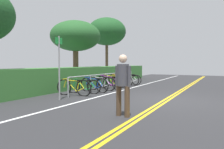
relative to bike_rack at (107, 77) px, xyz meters
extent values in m
cube|color=#2B2B2D|center=(-2.04, -3.75, -0.67)|extent=(36.72, 12.65, 0.05)
cube|color=gold|center=(-2.04, -3.83, -0.64)|extent=(33.05, 0.10, 0.00)
cube|color=gold|center=(-2.04, -3.67, -0.64)|extent=(33.05, 0.10, 0.00)
cube|color=white|center=(-2.04, -1.01, -0.64)|extent=(33.05, 0.12, 0.00)
cylinder|color=#9EA0A5|center=(-3.36, 0.00, -0.23)|extent=(0.05, 0.05, 0.83)
cylinder|color=#9EA0A5|center=(-1.68, 0.00, -0.23)|extent=(0.05, 0.05, 0.83)
cylinder|color=#9EA0A5|center=(0.00, 0.00, -0.23)|extent=(0.05, 0.05, 0.83)
cylinder|color=#9EA0A5|center=(1.68, 0.00, -0.23)|extent=(0.05, 0.05, 0.83)
cylinder|color=#9EA0A5|center=(3.36, 0.00, -0.23)|extent=(0.05, 0.05, 0.83)
cylinder|color=#9EA0A5|center=(0.00, 0.00, 0.18)|extent=(6.71, 0.04, 0.04)
torus|color=black|center=(-2.88, 0.61, -0.30)|extent=(0.13, 0.75, 0.74)
torus|color=black|center=(-2.79, -0.38, -0.30)|extent=(0.13, 0.75, 0.74)
cylinder|color=yellow|center=(-2.85, 0.24, -0.21)|extent=(0.09, 0.57, 0.51)
cylinder|color=yellow|center=(-2.84, 0.17, 0.01)|extent=(0.10, 0.68, 0.07)
cylinder|color=yellow|center=(-2.82, -0.10, -0.23)|extent=(0.05, 0.17, 0.46)
cylinder|color=yellow|center=(-2.80, -0.21, -0.38)|extent=(0.07, 0.37, 0.19)
cylinder|color=yellow|center=(-2.80, -0.27, -0.15)|extent=(0.06, 0.25, 0.31)
cylinder|color=yellow|center=(-2.88, 0.56, -0.14)|extent=(0.05, 0.14, 0.34)
cube|color=black|center=(-2.81, -0.16, 0.02)|extent=(0.10, 0.21, 0.05)
cylinder|color=yellow|center=(-2.87, 0.51, 0.08)|extent=(0.46, 0.07, 0.03)
torus|color=black|center=(-2.17, 0.65, -0.33)|extent=(0.19, 0.68, 0.68)
torus|color=black|center=(-1.96, -0.37, -0.33)|extent=(0.19, 0.68, 0.68)
cylinder|color=#198C38|center=(-2.10, 0.26, -0.25)|extent=(0.16, 0.59, 0.47)
cylinder|color=#198C38|center=(-2.08, 0.20, -0.05)|extent=(0.18, 0.70, 0.07)
cylinder|color=#198C38|center=(-2.02, -0.08, -0.27)|extent=(0.07, 0.17, 0.42)
cylinder|color=#198C38|center=(-2.00, -0.20, -0.40)|extent=(0.11, 0.38, 0.17)
cylinder|color=#198C38|center=(-1.99, -0.26, -0.20)|extent=(0.09, 0.26, 0.29)
cylinder|color=#198C38|center=(-2.16, 0.59, -0.18)|extent=(0.06, 0.14, 0.31)
cube|color=black|center=(-2.01, -0.15, -0.04)|extent=(0.12, 0.21, 0.05)
cylinder|color=#198C38|center=(-2.15, 0.54, 0.01)|extent=(0.46, 0.12, 0.03)
torus|color=black|center=(-1.36, 0.46, -0.31)|extent=(0.13, 0.74, 0.73)
torus|color=black|center=(-1.45, -0.52, -0.31)|extent=(0.13, 0.74, 0.73)
cylinder|color=#1947B7|center=(-1.39, 0.10, -0.22)|extent=(0.09, 0.57, 0.50)
cylinder|color=#1947B7|center=(-1.40, 0.03, 0.00)|extent=(0.10, 0.67, 0.07)
cylinder|color=#1947B7|center=(-1.42, -0.24, -0.24)|extent=(0.05, 0.17, 0.45)
cylinder|color=#1947B7|center=(-1.43, -0.34, -0.38)|extent=(0.07, 0.36, 0.19)
cylinder|color=#1947B7|center=(-1.44, -0.41, -0.16)|extent=(0.06, 0.25, 0.31)
cylinder|color=#1947B7|center=(-1.36, 0.41, -0.14)|extent=(0.05, 0.14, 0.33)
cube|color=black|center=(-1.43, -0.30, 0.01)|extent=(0.10, 0.21, 0.05)
cylinder|color=#1947B7|center=(-1.36, 0.37, 0.07)|extent=(0.46, 0.07, 0.03)
torus|color=black|center=(-0.74, 0.50, -0.30)|extent=(0.08, 0.74, 0.74)
torus|color=black|center=(-0.71, -0.50, -0.30)|extent=(0.08, 0.74, 0.74)
cylinder|color=silver|center=(-0.73, 0.12, -0.22)|extent=(0.05, 0.57, 0.51)
cylinder|color=silver|center=(-0.73, 0.06, 0.01)|extent=(0.06, 0.68, 0.07)
cylinder|color=silver|center=(-0.72, -0.21, -0.23)|extent=(0.04, 0.16, 0.46)
cylinder|color=silver|center=(-0.72, -0.32, -0.38)|extent=(0.05, 0.36, 0.19)
cylinder|color=silver|center=(-0.71, -0.39, -0.16)|extent=(0.04, 0.25, 0.31)
cylinder|color=silver|center=(-0.74, 0.45, -0.14)|extent=(0.04, 0.13, 0.34)
cube|color=black|center=(-0.72, -0.28, 0.02)|extent=(0.09, 0.20, 0.05)
cylinder|color=silver|center=(-0.74, 0.40, 0.07)|extent=(0.46, 0.04, 0.03)
torus|color=black|center=(0.07, 0.41, -0.30)|extent=(0.16, 0.75, 0.75)
torus|color=black|center=(-0.08, -0.66, -0.30)|extent=(0.16, 0.75, 0.75)
cylinder|color=purple|center=(0.01, 0.01, -0.21)|extent=(0.12, 0.62, 0.51)
cylinder|color=purple|center=(0.00, -0.06, 0.02)|extent=(0.14, 0.74, 0.07)
cylinder|color=purple|center=(-0.04, -0.35, -0.23)|extent=(0.06, 0.18, 0.46)
cylinder|color=purple|center=(-0.05, -0.47, -0.37)|extent=(0.09, 0.39, 0.19)
cylinder|color=purple|center=(-0.06, -0.54, -0.15)|extent=(0.07, 0.27, 0.32)
cylinder|color=purple|center=(0.06, 0.36, -0.13)|extent=(0.06, 0.15, 0.34)
cube|color=black|center=(-0.05, -0.42, 0.03)|extent=(0.11, 0.21, 0.05)
cylinder|color=purple|center=(0.06, 0.31, 0.08)|extent=(0.46, 0.09, 0.03)
torus|color=black|center=(0.52, 0.53, -0.29)|extent=(0.29, 0.75, 0.77)
torus|color=black|center=(0.83, -0.43, -0.29)|extent=(0.29, 0.75, 0.77)
cylinder|color=yellow|center=(0.64, 0.17, -0.20)|extent=(0.21, 0.56, 0.53)
cylinder|color=yellow|center=(0.66, 0.11, 0.03)|extent=(0.25, 0.67, 0.07)
cylinder|color=yellow|center=(0.75, -0.16, -0.22)|extent=(0.09, 0.17, 0.47)
cylinder|color=yellow|center=(0.78, -0.26, -0.37)|extent=(0.15, 0.36, 0.19)
cylinder|color=yellow|center=(0.80, -0.32, -0.14)|extent=(0.11, 0.25, 0.32)
cylinder|color=yellow|center=(0.54, 0.48, -0.12)|extent=(0.08, 0.14, 0.35)
cube|color=black|center=(0.77, -0.22, 0.04)|extent=(0.14, 0.21, 0.05)
cylinder|color=yellow|center=(0.55, 0.43, 0.10)|extent=(0.45, 0.17, 0.03)
torus|color=black|center=(1.44, 0.44, -0.30)|extent=(0.11, 0.75, 0.75)
torus|color=black|center=(1.37, -0.56, -0.30)|extent=(0.11, 0.75, 0.75)
cylinder|color=orange|center=(1.42, 0.06, -0.21)|extent=(0.08, 0.58, 0.51)
cylinder|color=orange|center=(1.41, 0.00, 0.02)|extent=(0.08, 0.68, 0.07)
cylinder|color=orange|center=(1.39, -0.28, -0.23)|extent=(0.05, 0.17, 0.46)
cylinder|color=orange|center=(1.39, -0.39, -0.37)|extent=(0.06, 0.37, 0.19)
cylinder|color=orange|center=(1.38, -0.45, -0.15)|extent=(0.05, 0.25, 0.32)
cylinder|color=orange|center=(1.44, 0.39, -0.13)|extent=(0.05, 0.14, 0.34)
cube|color=black|center=(1.39, -0.34, 0.03)|extent=(0.09, 0.21, 0.05)
cylinder|color=orange|center=(1.44, 0.34, 0.08)|extent=(0.46, 0.06, 0.03)
torus|color=black|center=(2.04, 0.36, -0.30)|extent=(0.23, 0.74, 0.75)
torus|color=black|center=(2.27, -0.61, -0.30)|extent=(0.23, 0.74, 0.75)
cylinder|color=silver|center=(2.12, 0.00, -0.21)|extent=(0.17, 0.57, 0.51)
cylinder|color=silver|center=(2.14, -0.07, 0.01)|extent=(0.19, 0.67, 0.07)
cylinder|color=silver|center=(2.20, -0.33, -0.23)|extent=(0.07, 0.17, 0.46)
cylinder|color=silver|center=(2.23, -0.44, -0.38)|extent=(0.12, 0.36, 0.19)
cylinder|color=silver|center=(2.24, -0.50, -0.15)|extent=(0.09, 0.25, 0.32)
cylinder|color=silver|center=(2.05, 0.31, -0.13)|extent=(0.07, 0.14, 0.34)
cube|color=black|center=(2.22, -0.40, 0.03)|extent=(0.12, 0.21, 0.05)
cylinder|color=silver|center=(2.06, 0.26, 0.08)|extent=(0.45, 0.13, 0.03)
torus|color=black|center=(2.72, 0.44, -0.34)|extent=(0.16, 0.67, 0.67)
torus|color=black|center=(2.88, -0.58, -0.34)|extent=(0.16, 0.67, 0.67)
cylinder|color=white|center=(2.78, 0.06, -0.26)|extent=(0.13, 0.59, 0.46)
cylinder|color=white|center=(2.79, -0.01, -0.06)|extent=(0.14, 0.70, 0.07)
cylinder|color=white|center=(2.83, -0.29, -0.27)|extent=(0.06, 0.17, 0.41)
cylinder|color=white|center=(2.85, -0.40, -0.41)|extent=(0.09, 0.38, 0.17)
cylinder|color=white|center=(2.86, -0.47, -0.21)|extent=(0.07, 0.26, 0.29)
cylinder|color=white|center=(2.73, 0.39, -0.19)|extent=(0.06, 0.14, 0.30)
cube|color=black|center=(2.84, -0.36, -0.04)|extent=(0.11, 0.21, 0.05)
cylinder|color=white|center=(2.74, 0.34, 0.01)|extent=(0.46, 0.10, 0.03)
cylinder|color=#4C3826|center=(-5.16, -3.20, -0.24)|extent=(0.14, 0.14, 0.82)
cylinder|color=#4C3826|center=(-5.21, -3.47, -0.24)|extent=(0.14, 0.14, 0.82)
cylinder|color=#3F3F47|center=(-5.19, -3.33, 0.46)|extent=(0.32, 0.32, 0.58)
sphere|color=beige|center=(-5.19, -3.33, 0.89)|extent=(0.22, 0.22, 0.22)
cylinder|color=#3F3F47|center=(-5.15, -3.14, 0.43)|extent=(0.09, 0.09, 0.55)
cylinder|color=#3F3F47|center=(-5.22, -3.53, 0.43)|extent=(0.09, 0.09, 0.55)
cylinder|color=gray|center=(-3.98, -0.10, 0.58)|extent=(0.06, 0.06, 2.44)
cube|color=#198C33|center=(-3.98, -0.10, 1.62)|extent=(0.36, 0.04, 0.24)
cube|color=#387533|center=(1.50, 1.96, -0.06)|extent=(15.71, 1.21, 1.17)
cylinder|color=brown|center=(1.18, 3.05, 0.51)|extent=(0.36, 0.36, 2.30)
ellipsoid|color=#235626|center=(1.18, 3.05, 2.55)|extent=(3.27, 3.27, 1.99)
cylinder|color=brown|center=(7.05, 3.96, 0.94)|extent=(0.26, 0.26, 3.17)
ellipsoid|color=#1C4C21|center=(7.05, 3.96, 3.65)|extent=(3.51, 3.51, 2.50)
camera|label=1|loc=(-10.34, -5.72, 0.77)|focal=34.61mm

